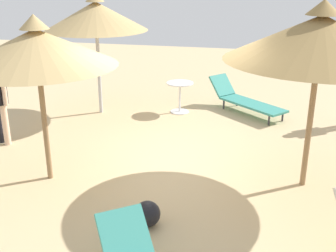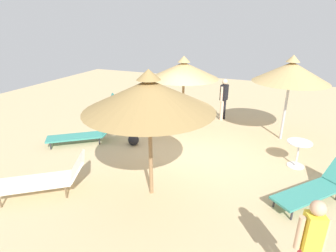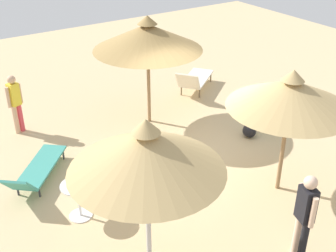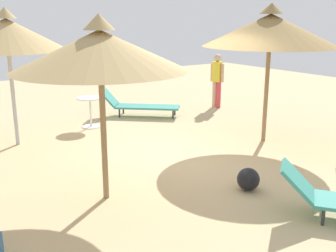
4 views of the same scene
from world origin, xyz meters
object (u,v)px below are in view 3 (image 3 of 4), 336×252
(lounge_chair_back, at_px, (194,79))
(lounge_chair_front, at_px, (280,104))
(person_standing_center, at_px, (305,213))
(person_standing_near_right, at_px, (15,101))
(parasol_umbrella_center, at_px, (291,94))
(beach_ball, at_px, (249,130))
(side_table_round, at_px, (78,195))
(parasol_umbrella_far_left, at_px, (148,37))
(lounge_chair_near_left, at_px, (36,171))
(parasol_umbrella_edge, at_px, (146,152))

(lounge_chair_back, distance_m, lounge_chair_front, 2.82)
(person_standing_center, bearing_deg, person_standing_near_right, 20.63)
(parasol_umbrella_center, distance_m, beach_ball, 2.99)
(person_standing_near_right, bearing_deg, lounge_chair_back, -94.29)
(lounge_chair_front, distance_m, side_table_round, 6.54)
(parasol_umbrella_far_left, distance_m, beach_ball, 3.51)
(parasol_umbrella_far_left, relative_size, person_standing_near_right, 1.85)
(side_table_round, xyz_separation_m, beach_ball, (0.51, -4.87, -0.33))
(person_standing_near_right, bearing_deg, lounge_chair_front, -115.19)
(lounge_chair_back, height_order, person_standing_near_right, person_standing_near_right)
(lounge_chair_near_left, bearing_deg, lounge_chair_back, -70.03)
(lounge_chair_near_left, xyz_separation_m, side_table_round, (-1.53, -0.34, 0.19))
(parasol_umbrella_far_left, distance_m, side_table_round, 4.55)
(parasol_umbrella_far_left, bearing_deg, person_standing_center, 175.19)
(person_standing_center, height_order, side_table_round, person_standing_center)
(lounge_chair_back, height_order, lounge_chair_near_left, lounge_chair_back)
(parasol_umbrella_edge, xyz_separation_m, lounge_chair_near_left, (3.40, 0.77, -1.97))
(lounge_chair_near_left, bearing_deg, side_table_round, -167.63)
(parasol_umbrella_far_left, bearing_deg, side_table_round, 129.94)
(parasol_umbrella_center, distance_m, lounge_chair_front, 4.04)
(beach_ball, bearing_deg, side_table_round, 96.01)
(person_standing_near_right, bearing_deg, person_standing_center, -159.37)
(parasol_umbrella_center, relative_size, parasol_umbrella_far_left, 0.92)
(person_standing_near_right, bearing_deg, side_table_round, 179.44)
(parasol_umbrella_center, relative_size, person_standing_near_right, 1.70)
(lounge_chair_back, bearing_deg, parasol_umbrella_edge, 137.79)
(person_standing_center, relative_size, beach_ball, 4.67)
(parasol_umbrella_center, bearing_deg, lounge_chair_near_left, 54.64)
(parasol_umbrella_center, distance_m, person_standing_center, 2.33)
(lounge_chair_back, bearing_deg, parasol_umbrella_center, 163.13)
(person_standing_near_right, distance_m, person_standing_center, 7.56)
(person_standing_center, relative_size, side_table_round, 2.25)
(parasol_umbrella_edge, xyz_separation_m, person_standing_near_right, (5.89, 0.39, -1.41))
(parasol_umbrella_edge, xyz_separation_m, lounge_chair_back, (5.49, -4.98, -1.89))
(person_standing_near_right, xyz_separation_m, side_table_round, (-4.02, 0.04, -0.37))
(parasol_umbrella_far_left, bearing_deg, person_standing_near_right, 66.74)
(lounge_chair_back, xyz_separation_m, person_standing_near_right, (0.40, 5.37, 0.47))
(parasol_umbrella_far_left, bearing_deg, lounge_chair_back, -66.89)
(side_table_round, bearing_deg, person_standing_center, -138.50)
(lounge_chair_back, bearing_deg, parasol_umbrella_far_left, 113.11)
(lounge_chair_near_left, bearing_deg, beach_ball, -101.04)
(side_table_round, bearing_deg, lounge_chair_back, -56.24)
(parasol_umbrella_center, relative_size, person_standing_center, 1.60)
(parasol_umbrella_edge, xyz_separation_m, lounge_chair_front, (2.87, -6.03, -1.99))
(parasol_umbrella_center, bearing_deg, beach_ball, -26.92)
(parasol_umbrella_edge, height_order, lounge_chair_near_left, parasol_umbrella_edge)
(parasol_umbrella_center, xyz_separation_m, side_table_round, (1.46, 3.87, -1.68))
(lounge_chair_front, distance_m, person_standing_near_right, 7.12)
(parasol_umbrella_center, height_order, parasol_umbrella_far_left, parasol_umbrella_far_left)
(parasol_umbrella_far_left, xyz_separation_m, lounge_chair_back, (0.95, -2.22, -1.96))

